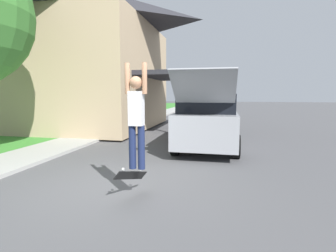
# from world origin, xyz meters

# --- Properties ---
(ground_plane) EXTENTS (120.00, 120.00, 0.00)m
(ground_plane) POSITION_xyz_m (0.00, 0.00, 0.00)
(ground_plane) COLOR #49494C
(lawn) EXTENTS (10.00, 80.00, 0.08)m
(lawn) POSITION_xyz_m (-8.00, 6.00, 0.04)
(lawn) COLOR #387F2D
(lawn) RESTS_ON ground_plane
(sidewalk) EXTENTS (1.80, 80.00, 0.10)m
(sidewalk) POSITION_xyz_m (-3.60, 6.00, 0.05)
(sidewalk) COLOR #9E9E99
(sidewalk) RESTS_ON ground_plane
(house) EXTENTS (13.73, 8.93, 8.34)m
(house) POSITION_xyz_m (-7.11, 8.63, 4.40)
(house) COLOR tan
(house) RESTS_ON lawn
(suv_parked) EXTENTS (2.12, 5.25, 2.59)m
(suv_parked) POSITION_xyz_m (1.75, 4.35, 1.05)
(suv_parked) COLOR gray
(suv_parked) RESTS_ON ground_plane
(car_down_street) EXTENTS (1.87, 4.09, 1.40)m
(car_down_street) POSITION_xyz_m (0.87, 18.83, 0.68)
(car_down_street) COLOR black
(car_down_street) RESTS_ON ground_plane
(skateboarder) EXTENTS (0.41, 0.22, 1.91)m
(skateboarder) POSITION_xyz_m (0.78, -0.73, 1.58)
(skateboarder) COLOR #192347
(skateboarder) RESTS_ON ground_plane
(skateboard) EXTENTS (0.40, 0.76, 0.39)m
(skateboard) POSITION_xyz_m (0.63, -0.65, 0.44)
(skateboard) COLOR black
(skateboard) RESTS_ON ground_plane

